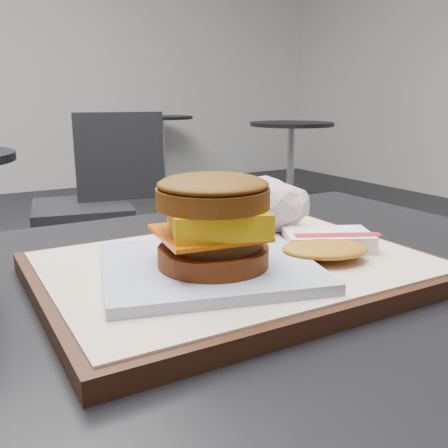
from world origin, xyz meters
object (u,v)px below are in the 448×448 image
hash_brown (326,244)px  crumpled_wrapper (254,206)px  breakfast_sandwich (212,233)px  neighbor_chair (96,196)px  serving_tray (237,269)px  customer_table (240,428)px

hash_brown → crumpled_wrapper: crumpled_wrapper is taller
hash_brown → crumpled_wrapper: bearing=100.2°
breakfast_sandwich → crumpled_wrapper: size_ratio=1.55×
crumpled_wrapper → neighbor_chair: neighbor_chair is taller
serving_tray → hash_brown: bearing=-17.3°
hash_brown → serving_tray: bearing=162.7°
customer_table → serving_tray: size_ratio=2.11×
customer_table → neighbor_chair: 1.84m
breakfast_sandwich → neighbor_chair: size_ratio=0.26×
breakfast_sandwich → hash_brown: breakfast_sandwich is taller
breakfast_sandwich → crumpled_wrapper: (0.11, 0.10, -0.01)m
customer_table → neighbor_chair: bearing=79.3°
customer_table → hash_brown: size_ratio=5.96×
customer_table → hash_brown: 0.23m
crumpled_wrapper → neighbor_chair: size_ratio=0.17×
serving_tray → crumpled_wrapper: bearing=48.4°
customer_table → crumpled_wrapper: crumpled_wrapper is taller
serving_tray → breakfast_sandwich: 0.07m
serving_tray → neighbor_chair: (0.35, 1.81, -0.27)m
customer_table → breakfast_sandwich: bearing=-146.0°
customer_table → hash_brown: hash_brown is taller
serving_tray → neighbor_chair: 1.87m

